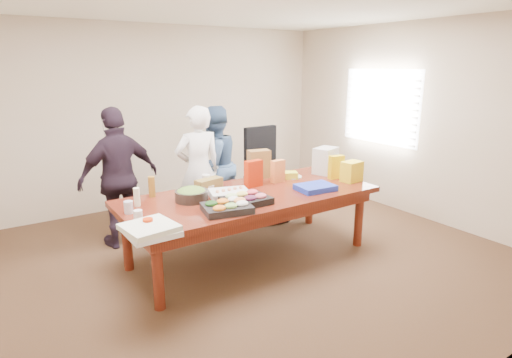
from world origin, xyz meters
TOP-DOWN VIEW (x-y plane):
  - floor at (0.00, 0.00)m, footprint 5.50×5.00m
  - ceiling at (0.00, 0.00)m, footprint 5.50×5.00m
  - wall_back at (0.00, 2.50)m, footprint 5.50×0.04m
  - wall_front at (0.00, -2.50)m, footprint 5.50×0.04m
  - wall_right at (2.75, 0.00)m, footprint 0.04×5.00m
  - window_panel at (2.72, 0.60)m, footprint 0.03×1.40m
  - window_blinds at (2.68, 0.60)m, footprint 0.04×1.36m
  - conference_table at (0.00, 0.00)m, footprint 2.80×1.20m
  - office_chair at (0.90, 0.90)m, footprint 0.65×0.65m
  - person_center at (-0.12, 1.02)m, footprint 0.64×0.47m
  - person_right at (0.21, 1.24)m, footprint 0.90×0.78m
  - person_left at (-1.09, 1.15)m, footprint 1.03×0.56m
  - veggie_tray at (-0.50, -0.37)m, footprint 0.51×0.44m
  - fruit_tray at (-0.22, -0.27)m, footprint 0.46×0.36m
  - sheet_cake at (-0.25, 0.02)m, footprint 0.48×0.41m
  - salad_bowl at (-0.64, 0.12)m, footprint 0.40×0.40m
  - chip_bag_blue at (0.68, -0.30)m, footprint 0.44×0.34m
  - chip_bag_red at (0.18, 0.21)m, footprint 0.22×0.10m
  - chip_bag_yellow at (1.23, -0.05)m, footprint 0.20×0.10m
  - chip_bag_orange at (0.53, 0.21)m, footprint 0.18×0.09m
  - mayo_jar at (-0.28, 0.49)m, footprint 0.12×0.12m
  - mustard_bottle at (0.27, 0.27)m, footprint 0.07×0.07m
  - dressing_bottle at (-0.93, 0.48)m, footprint 0.08×0.08m
  - ranch_bottle at (-1.17, 0.26)m, footprint 0.08×0.08m
  - banana_bunch at (0.72, 0.28)m, footprint 0.29×0.24m
  - bread_loaf at (-0.30, 0.39)m, footprint 0.33×0.20m
  - kraft_bag at (0.46, 0.51)m, footprint 0.29×0.21m
  - red_cup at (-1.30, -0.44)m, footprint 0.09×0.09m
  - clear_cup_a at (-1.30, -0.18)m, footprint 0.09×0.09m
  - clear_cup_b at (-1.30, 0.10)m, footprint 0.11×0.11m
  - pizza_box_lower at (-1.30, -0.52)m, footprint 0.40×0.40m
  - pizza_box_upper at (-1.32, -0.52)m, footprint 0.45×0.45m
  - plate_a at (0.81, 0.29)m, footprint 0.28×0.28m
  - plate_b at (0.69, 0.50)m, footprint 0.28×0.28m
  - dip_bowl_a at (0.31, 0.36)m, footprint 0.18×0.18m
  - dip_bowl_b at (-0.33, 0.38)m, footprint 0.16×0.16m
  - grocery_bag_white at (1.30, 0.22)m, footprint 0.37×0.31m
  - grocery_bag_yellow at (1.29, -0.25)m, footprint 0.26×0.20m

SIDE VIEW (x-z plane):
  - floor at x=0.00m, z-range -0.02..0.00m
  - conference_table at x=0.00m, z-range 0.00..0.75m
  - office_chair at x=0.90m, z-range 0.00..1.22m
  - plate_a at x=0.81m, z-range 0.75..0.76m
  - plate_b at x=0.69m, z-range 0.75..0.77m
  - pizza_box_lower at x=-1.30m, z-range 0.75..0.80m
  - dip_bowl_b at x=-0.33m, z-range 0.75..0.81m
  - chip_bag_blue at x=0.68m, z-range 0.75..0.81m
  - dip_bowl_a at x=0.31m, z-range 0.75..0.81m
  - veggie_tray at x=-0.50m, z-range 0.75..0.82m
  - fruit_tray at x=-0.22m, z-range 0.75..0.82m
  - sheet_cake at x=-0.25m, z-range 0.75..0.82m
  - banana_bunch at x=0.72m, z-range 0.75..0.83m
  - person_right at x=0.21m, z-range 0.00..1.59m
  - clear_cup_a at x=-1.30m, z-range 0.75..0.86m
  - salad_bowl at x=-0.64m, z-range 0.75..0.86m
  - red_cup at x=-1.30m, z-range 0.75..0.86m
  - clear_cup_b at x=-1.30m, z-range 0.75..0.87m
  - bread_loaf at x=-0.30m, z-range 0.75..0.88m
  - person_center at x=-0.12m, z-range 0.00..1.63m
  - pizza_box_upper at x=-1.32m, z-range 0.80..0.84m
  - mayo_jar at x=-0.28m, z-range 0.75..0.90m
  - person_left at x=-1.09m, z-range 0.00..1.66m
  - mustard_bottle at x=0.27m, z-range 0.75..0.92m
  - ranch_bottle at x=-1.17m, z-range 0.75..0.94m
  - dressing_bottle at x=-0.93m, z-range 0.75..0.97m
  - grocery_bag_yellow at x=1.29m, z-range 0.75..0.99m
  - chip_bag_orange at x=0.53m, z-range 0.75..1.02m
  - chip_bag_yellow at x=1.23m, z-range 0.75..1.04m
  - chip_bag_red at x=0.18m, z-range 0.75..1.06m
  - grocery_bag_white at x=1.30m, z-range 0.75..1.08m
  - kraft_bag at x=0.46m, z-range 0.75..1.10m
  - wall_back at x=0.00m, z-range 0.00..2.70m
  - wall_front at x=0.00m, z-range 0.00..2.70m
  - wall_right at x=2.75m, z-range 0.00..2.70m
  - window_panel at x=2.72m, z-range 0.95..2.05m
  - window_blinds at x=2.68m, z-range 1.00..2.00m
  - ceiling at x=0.00m, z-range 2.70..2.72m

